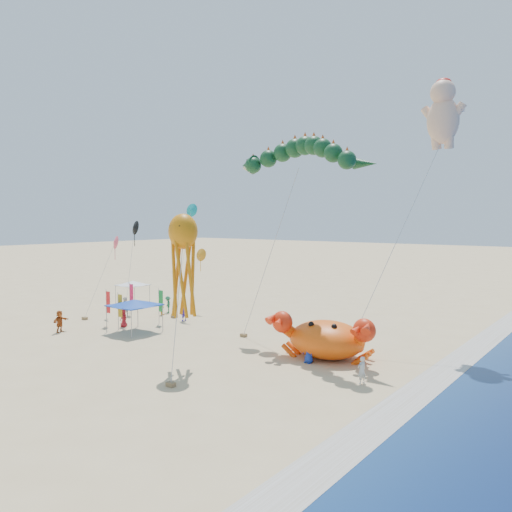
{
  "coord_description": "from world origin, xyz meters",
  "views": [
    {
      "loc": [
        21.12,
        -27.83,
        9.24
      ],
      "look_at": [
        -2.0,
        2.0,
        6.5
      ],
      "focal_mm": 35.0,
      "sensor_mm": 36.0,
      "label": 1
    }
  ],
  "objects_px": {
    "crab_inflatable": "(326,338)",
    "canopy_white": "(133,283)",
    "canopy_blue": "(135,303)",
    "dragon_kite": "(297,160)",
    "cherub_kite": "(443,112)",
    "octopus_kite": "(183,257)"
  },
  "relations": [
    {
      "from": "crab_inflatable",
      "to": "canopy_blue",
      "type": "height_order",
      "value": "crab_inflatable"
    },
    {
      "from": "octopus_kite",
      "to": "dragon_kite",
      "type": "bearing_deg",
      "value": 76.63
    },
    {
      "from": "cherub_kite",
      "to": "dragon_kite",
      "type": "bearing_deg",
      "value": -142.41
    },
    {
      "from": "dragon_kite",
      "to": "cherub_kite",
      "type": "distance_m",
      "value": 11.21
    },
    {
      "from": "crab_inflatable",
      "to": "octopus_kite",
      "type": "xyz_separation_m",
      "value": [
        -6.24,
        -7.01,
        5.54
      ]
    },
    {
      "from": "canopy_blue",
      "to": "canopy_white",
      "type": "xyz_separation_m",
      "value": [
        -10.38,
        8.0,
        -0.0
      ]
    },
    {
      "from": "dragon_kite",
      "to": "canopy_blue",
      "type": "bearing_deg",
      "value": -156.91
    },
    {
      "from": "canopy_blue",
      "to": "crab_inflatable",
      "type": "bearing_deg",
      "value": 9.81
    },
    {
      "from": "dragon_kite",
      "to": "canopy_blue",
      "type": "relative_size",
      "value": 3.96
    },
    {
      "from": "canopy_blue",
      "to": "canopy_white",
      "type": "height_order",
      "value": "same"
    },
    {
      "from": "dragon_kite",
      "to": "crab_inflatable",
      "type": "bearing_deg",
      "value": -31.51
    },
    {
      "from": "crab_inflatable",
      "to": "canopy_white",
      "type": "distance_m",
      "value": 27.27
    },
    {
      "from": "canopy_blue",
      "to": "canopy_white",
      "type": "bearing_deg",
      "value": 142.38
    },
    {
      "from": "crab_inflatable",
      "to": "octopus_kite",
      "type": "relative_size",
      "value": 0.74
    },
    {
      "from": "crab_inflatable",
      "to": "cherub_kite",
      "type": "relative_size",
      "value": 0.36
    },
    {
      "from": "dragon_kite",
      "to": "octopus_kite",
      "type": "distance_m",
      "value": 11.83
    },
    {
      "from": "dragon_kite",
      "to": "cherub_kite",
      "type": "height_order",
      "value": "cherub_kite"
    },
    {
      "from": "canopy_blue",
      "to": "dragon_kite",
      "type": "bearing_deg",
      "value": 23.09
    },
    {
      "from": "canopy_white",
      "to": "cherub_kite",
      "type": "bearing_deg",
      "value": 6.9
    },
    {
      "from": "octopus_kite",
      "to": "canopy_blue",
      "type": "bearing_deg",
      "value": 157.57
    },
    {
      "from": "dragon_kite",
      "to": "octopus_kite",
      "type": "height_order",
      "value": "dragon_kite"
    },
    {
      "from": "cherub_kite",
      "to": "crab_inflatable",
      "type": "bearing_deg",
      "value": -116.44
    }
  ]
}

